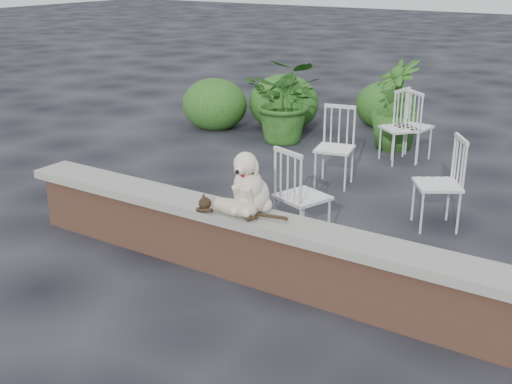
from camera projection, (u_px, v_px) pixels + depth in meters
The scene contains 13 objects.
ground at pixel (317, 297), 5.18m from camera, with size 60.00×60.00×0.00m, color black.
brick_wall at pixel (318, 269), 5.09m from camera, with size 6.00×0.30×0.50m, color brown.
capstone at pixel (320, 236), 4.99m from camera, with size 6.20×0.40×0.08m, color slate.
dog at pixel (252, 180), 5.27m from camera, with size 0.36×0.48×0.55m, color beige, non-canonical shape.
cat at pixel (234, 206), 5.26m from camera, with size 0.92×0.22×0.16m, color tan, non-canonical shape.
chair_b at pixel (400, 127), 8.49m from camera, with size 0.56×0.56×0.94m, color white, non-canonical shape.
chair_c at pixel (303, 195), 6.06m from camera, with size 0.56×0.56×0.94m, color white, non-canonical shape.
chair_e at pixel (413, 126), 8.57m from camera, with size 0.56×0.56×0.94m, color white, non-canonical shape.
chair_d at pixel (438, 183), 6.38m from camera, with size 0.56×0.56×0.94m, color white, non-canonical shape.
chair_a at pixel (335, 147), 7.59m from camera, with size 0.56×0.56×0.94m, color white, non-canonical shape.
potted_plant_a at pixel (287, 100), 9.37m from camera, with size 1.13×0.98×1.25m, color #154814.
potted_plant_b at pixel (396, 105), 9.04m from camera, with size 0.71×0.71×1.27m, color #154814.
shrubbery at pixel (287, 104), 10.27m from camera, with size 3.27×2.49×0.90m.
Camera 1 is at (2.08, -4.11, 2.56)m, focal length 45.20 mm.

